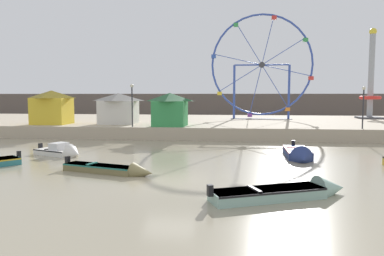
# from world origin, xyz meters

# --- Properties ---
(ground_plane) EXTENTS (240.00, 240.00, 0.00)m
(ground_plane) POSITION_xyz_m (0.00, 0.00, 0.00)
(ground_plane) COLOR gray
(quay_promenade) EXTENTS (110.00, 22.43, 1.18)m
(quay_promenade) POSITION_xyz_m (0.00, 26.83, 0.59)
(quay_promenade) COLOR #B7A88E
(quay_promenade) RESTS_ON ground_plane
(distant_town_skyline) EXTENTS (140.00, 3.00, 4.40)m
(distant_town_skyline) POSITION_xyz_m (0.00, 49.92, 2.20)
(distant_town_skyline) COLOR #564C47
(distant_town_skyline) RESTS_ON ground_plane
(motorboat_seafoam) EXTENTS (5.99, 3.45, 1.19)m
(motorboat_seafoam) POSITION_xyz_m (5.53, -2.56, 0.25)
(motorboat_seafoam) COLOR #93BCAD
(motorboat_seafoam) RESTS_ON ground_plane
(motorboat_olive_wood) EXTENTS (5.52, 2.50, 1.01)m
(motorboat_olive_wood) POSITION_xyz_m (-3.21, 1.17, 0.22)
(motorboat_olive_wood) COLOR olive
(motorboat_olive_wood) RESTS_ON ground_plane
(motorboat_navy_blue) EXTENTS (1.68, 5.26, 1.45)m
(motorboat_navy_blue) POSITION_xyz_m (7.50, 6.96, 0.27)
(motorboat_navy_blue) COLOR navy
(motorboat_navy_blue) RESTS_ON ground_plane
(motorboat_white_red_stripe) EXTENTS (3.95, 2.70, 1.34)m
(motorboat_white_red_stripe) POSITION_xyz_m (-8.58, 6.44, 0.26)
(motorboat_white_red_stripe) COLOR silver
(motorboat_white_red_stripe) RESTS_ON ground_plane
(ferris_wheel_blue_frame) EXTENTS (12.49, 1.20, 12.97)m
(ferris_wheel_blue_frame) POSITION_xyz_m (6.68, 29.06, 7.69)
(ferris_wheel_blue_frame) COLOR #334CA8
(ferris_wheel_blue_frame) RESTS_ON quay_promenade
(drop_tower_steel_tower) EXTENTS (2.80, 2.80, 11.38)m
(drop_tower_steel_tower) POSITION_xyz_m (20.53, 31.46, 5.23)
(drop_tower_steel_tower) COLOR #999EA3
(drop_tower_steel_tower) RESTS_ON quay_promenade
(carnival_booth_white_ticket) EXTENTS (4.03, 3.52, 3.20)m
(carnival_booth_white_ticket) POSITION_xyz_m (-8.81, 19.96, 2.84)
(carnival_booth_white_ticket) COLOR silver
(carnival_booth_white_ticket) RESTS_ON quay_promenade
(carnival_booth_green_kiosk) EXTENTS (3.51, 3.27, 3.21)m
(carnival_booth_green_kiosk) POSITION_xyz_m (-2.93, 17.61, 2.85)
(carnival_booth_green_kiosk) COLOR #33934C
(carnival_booth_green_kiosk) RESTS_ON quay_promenade
(carnival_booth_yellow_awning) EXTENTS (3.84, 3.30, 3.48)m
(carnival_booth_yellow_awning) POSITION_xyz_m (-15.50, 18.65, 2.98)
(carnival_booth_yellow_awning) COLOR yellow
(carnival_booth_yellow_awning) RESTS_ON quay_promenade
(promenade_lamp_near) EXTENTS (0.32, 0.32, 3.78)m
(promenade_lamp_near) POSITION_xyz_m (14.66, 16.50, 3.66)
(promenade_lamp_near) COLOR #2D2D33
(promenade_lamp_near) RESTS_ON quay_promenade
(promenade_lamp_far) EXTENTS (0.32, 0.32, 4.04)m
(promenade_lamp_far) POSITION_xyz_m (-6.29, 16.17, 3.81)
(promenade_lamp_far) COLOR #2D2D33
(promenade_lamp_far) RESTS_ON quay_promenade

